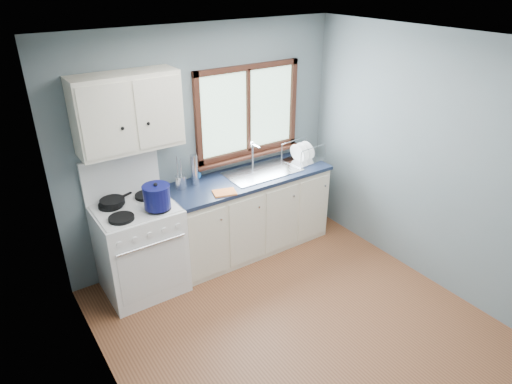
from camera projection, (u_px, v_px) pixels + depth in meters
floor at (307, 335)px, 4.11m from camera, size 3.20×3.60×0.02m
ceiling at (326, 45)px, 2.99m from camera, size 3.20×3.60×0.02m
wall_back at (205, 145)px, 4.89m from camera, size 3.20×0.02×2.50m
wall_left at (111, 286)px, 2.74m from camera, size 0.02×3.60×2.50m
wall_right at (444, 167)px, 4.35m from camera, size 0.02×3.60×2.50m
gas_range at (140, 246)px, 4.50m from camera, size 0.76×0.69×1.36m
base_cabinets at (249, 216)px, 5.21m from camera, size 1.85×0.60×0.88m
countertop at (249, 177)px, 4.99m from camera, size 1.89×0.64×0.04m
sink at (262, 177)px, 5.10m from camera, size 0.84×0.46×0.44m
window at (248, 117)px, 5.03m from camera, size 1.36×0.10×1.03m
upper_cabinets at (128, 112)px, 4.08m from camera, size 0.95×0.35×0.70m
skillet at (113, 201)px, 4.30m from camera, size 0.37×0.30×0.05m
stockpot at (157, 196)px, 4.20m from camera, size 0.27×0.27×0.25m
utensil_crock at (181, 182)px, 4.66m from camera, size 0.13×0.13×0.36m
thermos at (194, 170)px, 4.71m from camera, size 0.10×0.10×0.33m
soap_bottle at (197, 170)px, 4.82m from camera, size 0.11×0.11×0.24m
dish_towel at (225, 193)px, 4.59m from camera, size 0.26×0.22×0.02m
dish_rack at (303, 156)px, 5.34m from camera, size 0.47×0.38×0.23m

